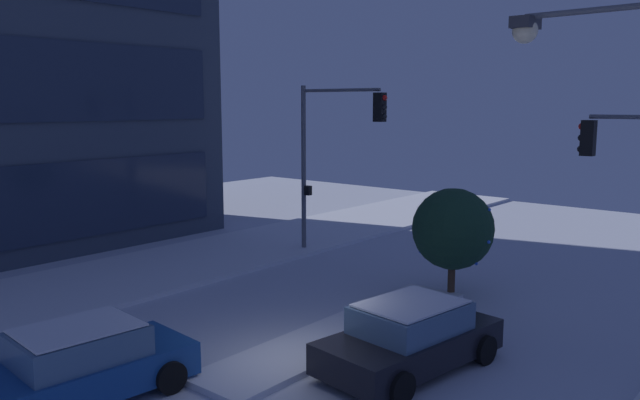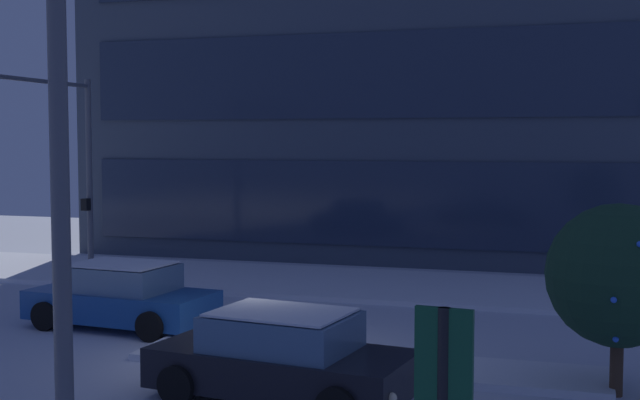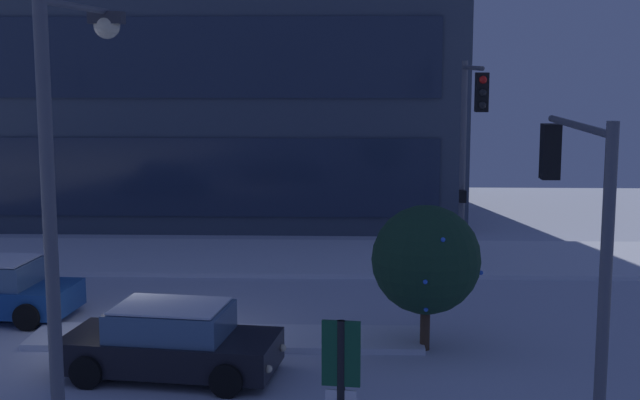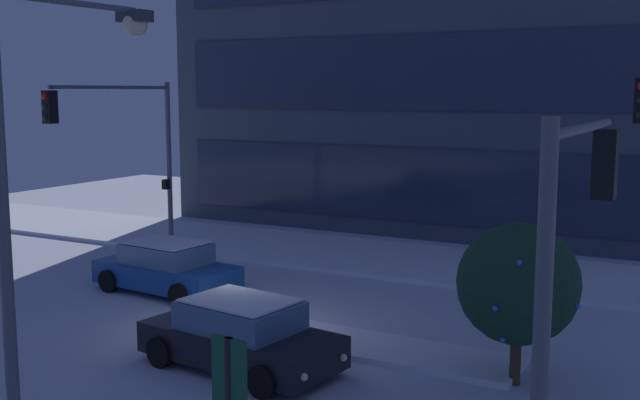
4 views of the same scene
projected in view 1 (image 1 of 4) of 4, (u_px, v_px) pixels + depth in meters
ground at (293, 364)px, 14.09m from camera, size 52.00×52.00×0.00m
curb_strip_far at (80, 288)px, 19.73m from camera, size 52.00×5.20×0.14m
median_strip at (346, 331)px, 15.96m from camera, size 9.00×1.80×0.14m
car_near at (410, 337)px, 13.77m from camera, size 4.58×2.59×1.49m
car_far at (79, 366)px, 12.27m from camera, size 4.51×2.42×1.49m
traffic_light_corner_far_right at (332, 141)px, 23.46m from camera, size 0.32×3.89×6.39m
street_lamp_arched at (636, 161)px, 9.96m from camera, size 0.56×3.15×7.33m
decorated_tree_median at (453, 229)px, 18.78m from camera, size 2.43×2.45×3.26m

